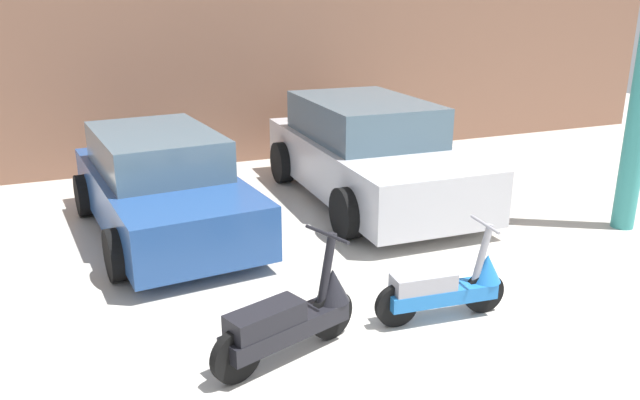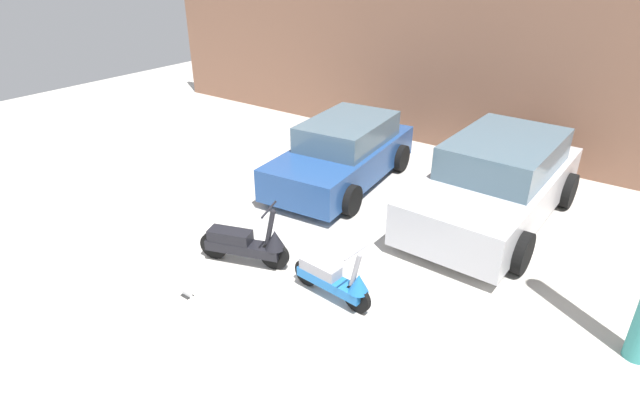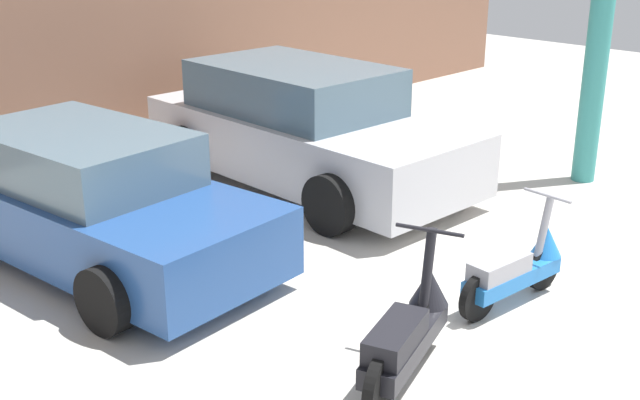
{
  "view_description": "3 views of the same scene",
  "coord_description": "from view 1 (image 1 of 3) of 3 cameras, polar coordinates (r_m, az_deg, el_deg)",
  "views": [
    {
      "loc": [
        -2.68,
        -3.25,
        2.95
      ],
      "look_at": [
        -0.21,
        2.74,
        0.83
      ],
      "focal_mm": 35.0,
      "sensor_mm": 36.0,
      "label": 1
    },
    {
      "loc": [
        3.64,
        -3.45,
        4.42
      ],
      "look_at": [
        -0.59,
        2.39,
        0.77
      ],
      "focal_mm": 28.0,
      "sensor_mm": 36.0,
      "label": 2
    },
    {
      "loc": [
        -5.27,
        -2.0,
        3.29
      ],
      "look_at": [
        -0.16,
        3.04,
        0.67
      ],
      "focal_mm": 45.0,
      "sensor_mm": 36.0,
      "label": 3
    }
  ],
  "objects": [
    {
      "name": "car_rear_center",
      "position": [
        9.42,
        4.39,
        4.34
      ],
      "size": [
        2.22,
        4.43,
        1.49
      ],
      "rotation": [
        0.0,
        0.0,
        -1.6
      ],
      "color": "#B7B7BC",
      "rests_on": "ground_plane"
    },
    {
      "name": "scooter_front_right",
      "position": [
        6.09,
        11.56,
        -7.73
      ],
      "size": [
        1.34,
        0.48,
        0.93
      ],
      "rotation": [
        0.0,
        0.0,
        -0.09
      ],
      "color": "black",
      "rests_on": "ground_plane"
    },
    {
      "name": "wall_back",
      "position": [
        11.43,
        -9.06,
        13.38
      ],
      "size": [
        19.6,
        0.12,
        4.09
      ],
      "primitive_type": "cube",
      "color": "#845B47",
      "rests_on": "ground_plane"
    },
    {
      "name": "scooter_front_left",
      "position": [
        5.37,
        -2.54,
        -10.63
      ],
      "size": [
        1.42,
        0.73,
        1.03
      ],
      "rotation": [
        0.0,
        0.0,
        0.33
      ],
      "color": "black",
      "rests_on": "ground_plane"
    },
    {
      "name": "car_rear_left",
      "position": [
        8.31,
        -14.28,
        1.32
      ],
      "size": [
        2.13,
        3.98,
        1.31
      ],
      "rotation": [
        0.0,
        0.0,
        -1.48
      ],
      "color": "navy",
      "rests_on": "ground_plane"
    }
  ]
}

